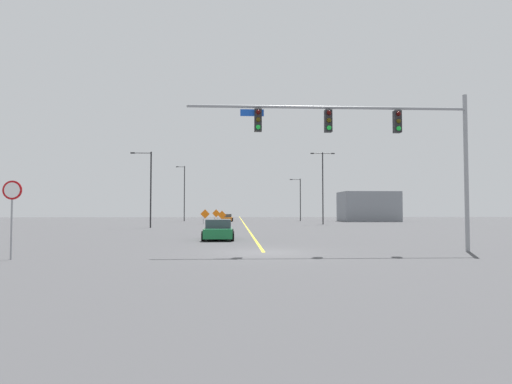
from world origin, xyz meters
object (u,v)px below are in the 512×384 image
street_lamp_mid_right (300,197)px  construction_sign_right_lane (216,214)px  street_lamp_far_left (184,191)px  street_lamp_near_right (149,185)px  street_lamp_near_left (323,183)px  car_orange_mid (227,218)px  traffic_signal_assembly (369,133)px  construction_sign_right_shoulder (205,215)px  stop_sign (12,204)px  car_green_approaching (218,230)px  construction_sign_left_shoulder (222,216)px

street_lamp_mid_right → construction_sign_right_lane: street_lamp_mid_right is taller
street_lamp_far_left → street_lamp_near_right: (-0.52, -28.08, -0.58)m
street_lamp_near_left → car_orange_mid: size_ratio=2.15×
traffic_signal_assembly → street_lamp_near_left: size_ratio=1.35×
construction_sign_right_shoulder → stop_sign: bearing=-96.0°
stop_sign → construction_sign_right_shoulder: (4.61, 43.85, -0.88)m
construction_sign_right_shoulder → car_green_approaching: (3.12, -32.51, -0.69)m
street_lamp_near_right → street_lamp_mid_right: bearing=54.0°
stop_sign → street_lamp_near_right: street_lamp_near_right is taller
street_lamp_mid_right → construction_sign_right_lane: (-14.64, -8.00, -2.91)m
street_lamp_far_left → construction_sign_right_lane: (5.98, -7.00, -3.93)m
stop_sign → construction_sign_left_shoulder: bearing=80.1°
construction_sign_left_shoulder → car_green_approaching: construction_sign_left_shoulder is taller
stop_sign → car_orange_mid: size_ratio=0.68×
street_lamp_far_left → traffic_signal_assembly: bearing=-74.8°
construction_sign_right_shoulder → car_orange_mid: 13.82m
stop_sign → street_lamp_near_right: bearing=91.2°
street_lamp_mid_right → construction_sign_right_lane: size_ratio=3.65×
construction_sign_left_shoulder → construction_sign_right_shoulder: size_ratio=0.91×
street_lamp_mid_right → construction_sign_left_shoulder: size_ratio=4.06×
traffic_signal_assembly → construction_sign_right_lane: (-9.29, 49.37, -4.27)m
car_green_approaching → street_lamp_far_left: bearing=99.4°
traffic_signal_assembly → stop_sign: (-15.13, -2.40, -3.41)m
traffic_signal_assembly → stop_sign: size_ratio=4.27×
traffic_signal_assembly → street_lamp_mid_right: size_ratio=1.75×
street_lamp_near_left → stop_sign: bearing=-117.0°
street_lamp_mid_right → construction_sign_left_shoulder: (-13.39, -19.09, -3.05)m
street_lamp_far_left → construction_sign_left_shoulder: street_lamp_far_left is taller
street_lamp_near_right → car_orange_mid: (8.16, 26.67, -4.06)m
street_lamp_far_left → street_lamp_near_left: bearing=-40.6°
traffic_signal_assembly → car_orange_mid: bearing=97.9°
stop_sign → traffic_signal_assembly: bearing=9.0°
construction_sign_right_shoulder → car_green_approaching: bearing=-84.5°
construction_sign_right_shoulder → street_lamp_near_right: bearing=-111.8°
traffic_signal_assembly → street_lamp_near_right: (-15.79, 28.28, -0.91)m
traffic_signal_assembly → stop_sign: traffic_signal_assembly is taller
stop_sign → street_lamp_far_left: bearing=90.1°
construction_sign_right_shoulder → traffic_signal_assembly: bearing=-75.8°
street_lamp_mid_right → street_lamp_near_left: size_ratio=0.77×
construction_sign_right_lane → car_orange_mid: 5.87m
traffic_signal_assembly → street_lamp_near_right: size_ratio=1.58×
construction_sign_left_shoulder → car_green_approaching: 29.34m
street_lamp_mid_right → construction_sign_right_lane: bearing=-151.4°
construction_sign_left_shoulder → car_green_approaching: (0.64, -29.33, -0.57)m
stop_sign → car_orange_mid: stop_sign is taller
street_lamp_mid_right → construction_sign_left_shoulder: 23.52m
street_lamp_far_left → street_lamp_mid_right: 20.67m
stop_sign → construction_sign_right_shoulder: size_ratio=1.51×
street_lamp_near_right → car_orange_mid: size_ratio=1.83×
street_lamp_far_left → street_lamp_near_left: street_lamp_near_left is taller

